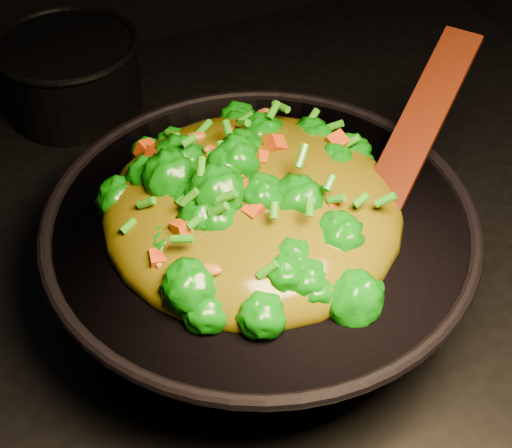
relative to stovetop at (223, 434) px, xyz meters
name	(u,v)px	position (x,y,z in m)	size (l,w,h in m)	color
stovetop	(223,434)	(0.00, 0.00, 0.00)	(1.20, 0.90, 0.90)	black
wok	(260,260)	(0.01, -0.11, 0.51)	(0.42, 0.42, 0.12)	black
stir_fry	(253,176)	(0.01, -0.10, 0.62)	(0.30, 0.30, 0.10)	#0B6B07
spatula	(414,135)	(0.19, -0.10, 0.62)	(0.28, 0.04, 0.01)	#350E04
back_pot	(71,75)	(-0.08, 0.32, 0.50)	(0.19, 0.19, 0.11)	black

